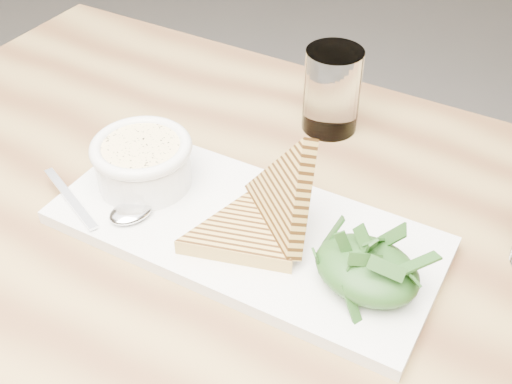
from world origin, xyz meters
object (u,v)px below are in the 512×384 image
Objects in this scene: table_top at (279,311)px; glass_near at (332,90)px; soup_bowl at (144,167)px; platter at (245,230)px.

glass_near is (-0.12, 0.29, 0.08)m from table_top.
glass_near reaches higher than soup_bowl.
table_top is at bearing -66.84° from glass_near.
soup_bowl is 0.96× the size of glass_near.
soup_bowl is at bearing -111.61° from glass_near.
glass_near is at bearing 113.16° from table_top.
table_top is 3.04× the size of platter.
platter is at bearing 5.22° from soup_bowl.
platter is at bearing 148.68° from table_top.
platter is at bearing -80.35° from glass_near.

